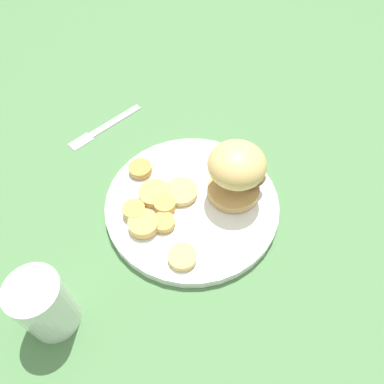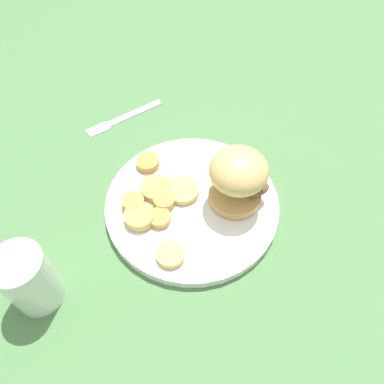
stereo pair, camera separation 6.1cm
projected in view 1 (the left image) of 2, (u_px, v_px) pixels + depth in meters
ground_plane at (192, 207)px, 0.65m from camera, size 4.00×4.00×0.00m
dinner_plate at (192, 204)px, 0.64m from camera, size 0.29×0.29×0.02m
sandwich at (236, 170)px, 0.60m from camera, size 0.10×0.10×0.10m
potato_round_0 at (144, 224)px, 0.59m from camera, size 0.05×0.05×0.02m
potato_round_1 at (182, 190)px, 0.64m from camera, size 0.06×0.06×0.01m
potato_round_2 at (134, 211)px, 0.61m from camera, size 0.04×0.04×0.02m
potato_round_3 at (164, 222)px, 0.60m from camera, size 0.04×0.04×0.01m
potato_round_4 at (140, 169)px, 0.66m from camera, size 0.04×0.04×0.01m
potato_round_5 at (165, 204)px, 0.62m from camera, size 0.04×0.04×0.01m
potato_round_6 at (182, 257)px, 0.56m from camera, size 0.04×0.04×0.01m
potato_round_7 at (154, 193)px, 0.63m from camera, size 0.05×0.05×0.01m
fork at (105, 126)px, 0.76m from camera, size 0.04×0.17×0.00m
drinking_glass at (44, 305)px, 0.49m from camera, size 0.07×0.07×0.11m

